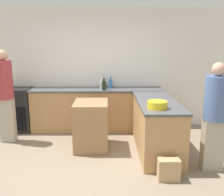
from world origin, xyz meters
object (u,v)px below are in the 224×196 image
object	(u,v)px
wine_bottle_dark	(104,85)
person_by_range	(5,92)
vinegar_bottle_clear	(102,85)
paper_bag	(169,170)
dish_soap_bottle	(110,83)
water_bottle_blue	(110,84)
olive_oil_bottle	(104,84)
person_at_peninsula	(215,113)
island_table	(91,125)
range_oven	(17,109)
mixing_bowl	(157,105)

from	to	relation	value
wine_bottle_dark	person_by_range	bearing A→B (deg)	-163.92
vinegar_bottle_clear	paper_bag	size ratio (longest dim) A/B	0.71
dish_soap_bottle	water_bottle_blue	bearing A→B (deg)	-90.77
olive_oil_bottle	person_by_range	distance (m)	2.07
person_at_peninsula	dish_soap_bottle	bearing A→B (deg)	126.34
island_table	dish_soap_bottle	size ratio (longest dim) A/B	3.50
range_oven	olive_oil_bottle	xyz separation A→B (m)	(1.93, 0.15, 0.54)
vinegar_bottle_clear	person_by_range	world-z (taller)	person_by_range
olive_oil_bottle	person_by_range	size ratio (longest dim) A/B	0.11
range_oven	person_by_range	world-z (taller)	person_by_range
dish_soap_bottle	vinegar_bottle_clear	world-z (taller)	dish_soap_bottle
olive_oil_bottle	vinegar_bottle_clear	distance (m)	0.15
wine_bottle_dark	person_at_peninsula	distance (m)	2.45
water_bottle_blue	olive_oil_bottle	bearing A→B (deg)	151.68
water_bottle_blue	olive_oil_bottle	distance (m)	0.16
water_bottle_blue	vinegar_bottle_clear	bearing A→B (deg)	-160.99
range_oven	person_at_peninsula	world-z (taller)	person_at_peninsula
water_bottle_blue	wine_bottle_dark	bearing A→B (deg)	-122.66
paper_bag	person_at_peninsula	bearing A→B (deg)	23.99
mixing_bowl	water_bottle_blue	world-z (taller)	water_bottle_blue
person_at_peninsula	mixing_bowl	bearing A→B (deg)	167.80
vinegar_bottle_clear	person_at_peninsula	distance (m)	2.60
vinegar_bottle_clear	person_at_peninsula	bearing A→B (deg)	-48.07
dish_soap_bottle	person_at_peninsula	distance (m)	2.60
mixing_bowl	wine_bottle_dark	bearing A→B (deg)	118.05
wine_bottle_dark	dish_soap_bottle	distance (m)	0.35
wine_bottle_dark	person_at_peninsula	world-z (taller)	person_at_peninsula
range_oven	olive_oil_bottle	bearing A→B (deg)	4.30
mixing_bowl	olive_oil_bottle	world-z (taller)	olive_oil_bottle
range_oven	wine_bottle_dark	xyz separation A→B (m)	(1.93, -0.15, 0.56)
dish_soap_bottle	paper_bag	distance (m)	2.70
range_oven	olive_oil_bottle	size ratio (longest dim) A/B	4.62
water_bottle_blue	person_by_range	bearing A→B (deg)	-159.29
vinegar_bottle_clear	water_bottle_blue	bearing A→B (deg)	19.01
vinegar_bottle_clear	olive_oil_bottle	bearing A→B (deg)	69.67
person_by_range	mixing_bowl	bearing A→B (deg)	-20.98
olive_oil_bottle	paper_bag	size ratio (longest dim) A/B	0.65
range_oven	dish_soap_bottle	world-z (taller)	dish_soap_bottle
island_table	vinegar_bottle_clear	distance (m)	1.21
range_oven	paper_bag	bearing A→B (deg)	-38.14
range_oven	vinegar_bottle_clear	world-z (taller)	vinegar_bottle_clear
range_oven	wine_bottle_dark	distance (m)	2.02
mixing_bowl	paper_bag	size ratio (longest dim) A/B	0.97
mixing_bowl	person_by_range	world-z (taller)	person_by_range
olive_oil_bottle	person_by_range	world-z (taller)	person_by_range
mixing_bowl	paper_bag	distance (m)	0.98
person_by_range	person_at_peninsula	distance (m)	3.78
dish_soap_bottle	person_by_range	world-z (taller)	person_by_range
island_table	person_by_range	xyz separation A→B (m)	(-1.67, 0.35, 0.55)
water_bottle_blue	person_at_peninsula	size ratio (longest dim) A/B	0.16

